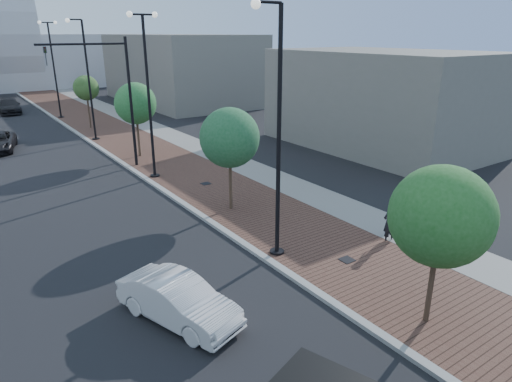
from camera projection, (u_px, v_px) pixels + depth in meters
sidewalk at (109, 124)px, 42.23m from camera, size 7.00×140.00×0.12m
concrete_strip at (136, 121)px, 43.69m from camera, size 2.40×140.00×0.13m
curb at (70, 128)px, 40.35m from camera, size 0.30×140.00×0.14m
white_sedan at (178, 300)px, 13.34m from camera, size 2.67×4.35×1.35m
dark_car_far at (10, 106)px, 48.15m from camera, size 2.52×5.33×1.50m
pedestrian at (390, 222)px, 18.25m from camera, size 0.69×0.49×1.80m
streetlight_1 at (276, 147)px, 15.97m from camera, size 1.44×0.56×9.21m
streetlight_2 at (149, 96)px, 25.16m from camera, size 1.72×0.56×9.28m
streetlight_3 at (88, 86)px, 34.54m from camera, size 1.44×0.56×9.21m
streetlight_4 at (54, 69)px, 43.73m from camera, size 1.72×0.56×9.28m
traffic_mast at (115, 89)px, 26.94m from camera, size 5.09×0.20×8.00m
tree_0 at (441, 216)px, 12.27m from camera, size 2.85×2.85×4.90m
tree_1 at (230, 138)px, 20.73m from camera, size 2.80×2.80×5.02m
tree_2 at (136, 104)px, 29.97m from camera, size 2.77×2.77×5.12m
tree_3 at (87, 88)px, 39.29m from camera, size 2.25×2.17×4.72m
commercial_block_ne at (180, 69)px, 55.39m from camera, size 12.00×22.00×8.00m
commercial_block_e at (381, 99)px, 33.42m from camera, size 10.00×16.00×7.00m
utility_cover_1 at (347, 260)px, 16.86m from camera, size 0.50×0.50×0.02m
utility_cover_2 at (206, 184)px, 25.37m from camera, size 0.50×0.50×0.02m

